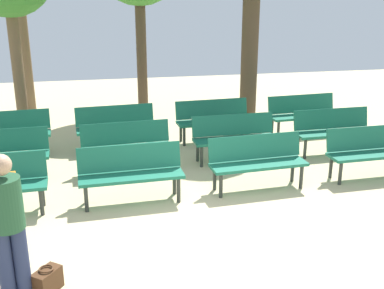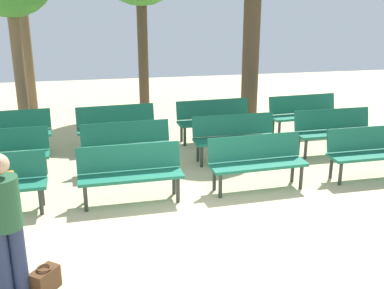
{
  "view_description": "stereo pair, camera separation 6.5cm",
  "coord_description": "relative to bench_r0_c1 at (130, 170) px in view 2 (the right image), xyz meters",
  "views": [
    {
      "loc": [
        -1.56,
        -5.39,
        3.2
      ],
      "look_at": [
        0.0,
        2.42,
        0.55
      ],
      "focal_mm": 44.64,
      "sensor_mm": 36.0,
      "label": 1
    },
    {
      "loc": [
        -1.5,
        -5.4,
        3.2
      ],
      "look_at": [
        0.0,
        2.42,
        0.55
      ],
      "focal_mm": 44.64,
      "sensor_mm": 36.0,
      "label": 2
    }
  ],
  "objects": [
    {
      "name": "bench_r1_c0",
      "position": [
        -2.12,
        1.28,
        0.0
      ],
      "size": [
        1.62,
        0.57,
        0.87
      ],
      "rotation": [
        0.0,
        0.0,
        0.05
      ],
      "color": "#19664C",
      "rests_on": "ground_plane"
    },
    {
      "name": "bench_r1_c2",
      "position": [
        2.08,
        1.46,
        0.0
      ],
      "size": [
        1.61,
        0.51,
        0.87
      ],
      "rotation": [
        0.0,
        0.0,
        0.02
      ],
      "color": "#19664C",
      "rests_on": "ground_plane"
    },
    {
      "name": "bench_r2_c3",
      "position": [
        4.08,
        2.83,
        0.0
      ],
      "size": [
        1.63,
        0.6,
        0.87
      ],
      "rotation": [
        0.0,
        0.0,
        0.07
      ],
      "color": "#19664C",
      "rests_on": "ground_plane"
    },
    {
      "name": "handbag",
      "position": [
        -1.09,
        -2.18,
        -0.37
      ],
      "size": [
        0.34,
        0.36,
        0.29
      ],
      "color": "#4C2D19",
      "rests_on": "ground_plane"
    },
    {
      "name": "visitor_with_backpack",
      "position": [
        -1.41,
        -2.22,
        0.43
      ],
      "size": [
        0.41,
        0.57,
        1.65
      ],
      "rotation": [
        0.0,
        0.0,
        3.35
      ],
      "color": "navy",
      "rests_on": "ground_plane"
    },
    {
      "name": "bench_r2_c0",
      "position": [
        -2.2,
        2.59,
        0.0
      ],
      "size": [
        1.63,
        0.58,
        0.87
      ],
      "rotation": [
        0.0,
        0.0,
        0.07
      ],
      "color": "#19664C",
      "rests_on": "ground_plane"
    },
    {
      "name": "tree_0",
      "position": [
        -2.22,
        6.22,
        1.09
      ],
      "size": [
        0.27,
        0.27,
        3.19
      ],
      "color": "brown",
      "rests_on": "ground_plane"
    },
    {
      "name": "bench_r1_c3",
      "position": [
        4.14,
        1.51,
        0.0
      ],
      "size": [
        1.61,
        0.53,
        0.87
      ],
      "rotation": [
        0.0,
        0.0,
        0.03
      ],
      "color": "#19664C",
      "rests_on": "ground_plane"
    },
    {
      "name": "bench_r2_c1",
      "position": [
        -0.1,
        2.64,
        0.0
      ],
      "size": [
        1.63,
        0.59,
        0.87
      ],
      "rotation": [
        0.0,
        0.0,
        0.07
      ],
      "color": "#19664C",
      "rests_on": "ground_plane"
    },
    {
      "name": "bench_r0_c2",
      "position": [
        2.08,
        0.11,
        0.0
      ],
      "size": [
        1.63,
        0.59,
        0.87
      ],
      "rotation": [
        0.0,
        0.0,
        0.07
      ],
      "color": "#19664C",
      "rests_on": "ground_plane"
    },
    {
      "name": "bench_r0_c3",
      "position": [
        4.19,
        0.2,
        0.0
      ],
      "size": [
        1.62,
        0.54,
        0.87
      ],
      "rotation": [
        0.0,
        0.0,
        0.03
      ],
      "color": "#19664C",
      "rests_on": "ground_plane"
    },
    {
      "name": "bench_r2_c2",
      "position": [
        1.98,
        2.76,
        0.0
      ],
      "size": [
        1.62,
        0.56,
        0.87
      ],
      "rotation": [
        0.0,
        0.0,
        0.05
      ],
      "color": "#19664C",
      "rests_on": "ground_plane"
    },
    {
      "name": "ground_plane",
      "position": [
        1.15,
        -1.5,
        -0.5
      ],
      "size": [
        24.0,
        24.0,
        0.0
      ],
      "primitive_type": "plane",
      "color": "#CCB789"
    },
    {
      "name": "bench_r1_c1",
      "position": [
        0.02,
        1.32,
        0.0
      ],
      "size": [
        1.63,
        0.58,
        0.87
      ],
      "rotation": [
        0.0,
        0.0,
        0.06
      ],
      "color": "#19664C",
      "rests_on": "ground_plane"
    },
    {
      "name": "bench_r0_c1",
      "position": [
        0.0,
        0.0,
        0.0
      ],
      "size": [
        1.62,
        0.55,
        0.87
      ],
      "rotation": [
        0.0,
        0.0,
        0.04
      ],
      "color": "#19664C",
      "rests_on": "ground_plane"
    }
  ]
}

